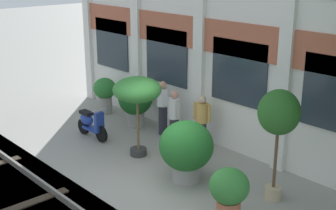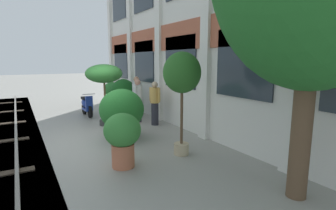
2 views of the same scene
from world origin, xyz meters
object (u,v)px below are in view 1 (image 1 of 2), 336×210
object	(u,v)px
potted_plant_glazed_jar	(229,192)
potted_plant_stone_basin	(186,148)
potted_plant_fluted_column	(135,100)
potted_plant_low_pan	(137,92)
resident_by_doorway	(174,116)
potted_plant_tall_urn	(279,116)
resident_watching_tracks	(163,106)
potted_plant_ribbed_drum	(105,92)
resident_near_plants	(202,121)
scooter_near_curb	(91,123)

from	to	relation	value
potted_plant_glazed_jar	potted_plant_stone_basin	xyz separation A→B (m)	(-1.93, 0.70, 0.13)
potted_plant_fluted_column	potted_plant_low_pan	bearing A→B (deg)	-36.66
resident_by_doorway	potted_plant_tall_urn	bearing A→B (deg)	126.56
potted_plant_fluted_column	resident_watching_tracks	xyz separation A→B (m)	(1.13, 0.15, 0.02)
potted_plant_ribbed_drum	resident_near_plants	distance (m)	4.45
potted_plant_fluted_column	potted_plant_ribbed_drum	distance (m)	1.72
potted_plant_low_pan	potted_plant_tall_urn	xyz separation A→B (m)	(3.87, 0.73, 0.15)
scooter_near_curb	resident_by_doorway	world-z (taller)	resident_by_doorway
potted_plant_low_pan	scooter_near_curb	world-z (taller)	potted_plant_low_pan
potted_plant_glazed_jar	resident_by_doorway	world-z (taller)	resident_by_doorway
potted_plant_glazed_jar	resident_watching_tracks	distance (m)	5.16
potted_plant_low_pan	potted_plant_glazed_jar	bearing A→B (deg)	-11.52
potted_plant_glazed_jar	resident_near_plants	xyz separation A→B (m)	(-2.99, 2.33, 0.13)
potted_plant_stone_basin	resident_near_plants	world-z (taller)	resident_near_plants
potted_plant_low_pan	potted_plant_fluted_column	bearing A→B (deg)	143.34
potted_plant_tall_urn	resident_watching_tracks	distance (m)	4.78
scooter_near_curb	potted_plant_stone_basin	bearing A→B (deg)	-0.07
potted_plant_low_pan	resident_watching_tracks	bearing A→B (deg)	115.43
potted_plant_stone_basin	resident_by_doorway	size ratio (longest dim) A/B	0.93
potted_plant_tall_urn	scooter_near_curb	world-z (taller)	potted_plant_tall_urn
potted_plant_glazed_jar	potted_plant_low_pan	distance (m)	4.09
potted_plant_glazed_jar	resident_by_doorway	xyz separation A→B (m)	(-3.75, 2.00, 0.15)
potted_plant_low_pan	resident_near_plants	distance (m)	2.01
scooter_near_curb	resident_near_plants	distance (m)	3.38
potted_plant_tall_urn	resident_by_doorway	bearing A→B (deg)	172.70
potted_plant_stone_basin	scooter_near_curb	distance (m)	3.94
potted_plant_tall_urn	resident_by_doorway	world-z (taller)	potted_plant_tall_urn
potted_plant_tall_urn	resident_watching_tracks	xyz separation A→B (m)	(-4.60, 0.80, -1.04)
potted_plant_fluted_column	resident_by_doorway	distance (m)	1.99
potted_plant_glazed_jar	scooter_near_curb	world-z (taller)	potted_plant_glazed_jar
potted_plant_tall_urn	resident_near_plants	bearing A→B (deg)	164.89
potted_plant_ribbed_drum	resident_watching_tracks	xyz separation A→B (m)	(2.84, 0.12, 0.15)
potted_plant_low_pan	resident_by_doorway	distance (m)	1.52
potted_plant_fluted_column	resident_watching_tracks	world-z (taller)	resident_watching_tracks
potted_plant_stone_basin	scooter_near_curb	world-z (taller)	potted_plant_stone_basin
potted_plant_fluted_column	resident_near_plants	bearing A→B (deg)	3.28
potted_plant_stone_basin	resident_near_plants	size ratio (longest dim) A/B	0.95
resident_near_plants	potted_plant_tall_urn	bearing A→B (deg)	59.93
potted_plant_fluted_column	resident_by_doorway	bearing A→B (deg)	-4.93
potted_plant_fluted_column	potted_plant_low_pan	size ratio (longest dim) A/B	0.69
potted_plant_stone_basin	resident_by_doorway	xyz separation A→B (m)	(-1.82, 1.30, 0.02)
potted_plant_low_pan	resident_by_doorway	world-z (taller)	potted_plant_low_pan
potted_plant_tall_urn	resident_near_plants	distance (m)	3.28
resident_by_doorway	resident_near_plants	distance (m)	0.83
potted_plant_fluted_column	potted_plant_tall_urn	world-z (taller)	potted_plant_tall_urn
potted_plant_tall_urn	potted_plant_glazed_jar	bearing A→B (deg)	-89.96
potted_plant_ribbed_drum	scooter_near_curb	world-z (taller)	potted_plant_ribbed_drum
potted_plant_ribbed_drum	resident_watching_tracks	bearing A→B (deg)	2.41
potted_plant_fluted_column	scooter_near_curb	size ratio (longest dim) A/B	1.08
potted_plant_ribbed_drum	resident_watching_tracks	size ratio (longest dim) A/B	0.74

